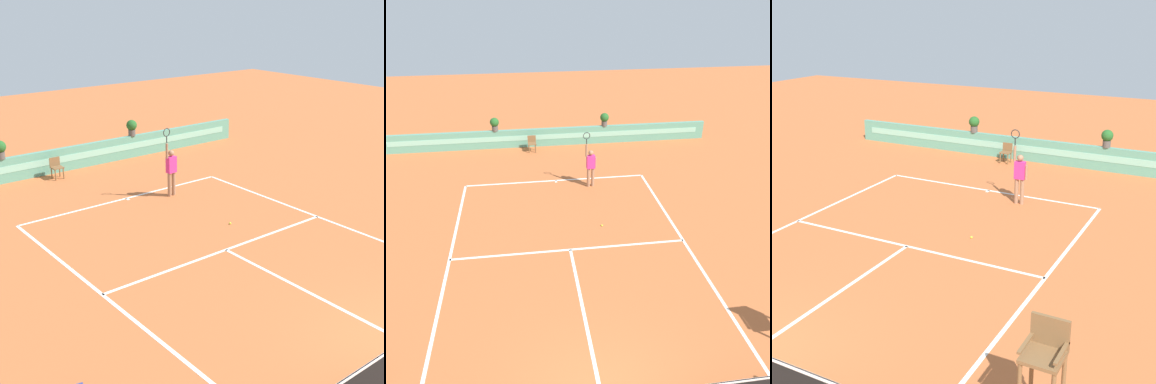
# 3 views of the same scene
# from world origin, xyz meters

# --- Properties ---
(ground_plane) EXTENTS (60.00, 60.00, 0.00)m
(ground_plane) POSITION_xyz_m (0.00, 6.00, 0.00)
(ground_plane) COLOR #BC6033
(court_lines) EXTENTS (8.32, 11.94, 0.01)m
(court_lines) POSITION_xyz_m (0.00, 6.72, 0.00)
(court_lines) COLOR white
(court_lines) RESTS_ON ground
(back_wall_barrier) EXTENTS (18.00, 0.21, 1.00)m
(back_wall_barrier) POSITION_xyz_m (0.00, 16.39, 0.50)
(back_wall_barrier) COLOR #599E84
(back_wall_barrier) RESTS_ON ground
(umpire_chair) EXTENTS (0.60, 0.60, 2.14)m
(umpire_chair) POSITION_xyz_m (5.83, 1.26, 1.34)
(umpire_chair) COLOR brown
(umpire_chair) RESTS_ON ground
(ball_kid_chair) EXTENTS (0.44, 0.44, 0.85)m
(ball_kid_chair) POSITION_xyz_m (-0.93, 15.66, 0.48)
(ball_kid_chair) COLOR brown
(ball_kid_chair) RESTS_ON ground
(tennis_player) EXTENTS (0.62, 0.25, 2.58)m
(tennis_player) POSITION_xyz_m (1.50, 11.11, 1.05)
(tennis_player) COLOR #9E7051
(tennis_player) RESTS_ON ground
(tennis_ball_near_baseline) EXTENTS (0.07, 0.07, 0.07)m
(tennis_ball_near_baseline) POSITION_xyz_m (1.38, 7.74, 0.03)
(tennis_ball_near_baseline) COLOR #CCE033
(tennis_ball_near_baseline) RESTS_ON ground
(potted_plant_right) EXTENTS (0.48, 0.48, 0.72)m
(potted_plant_right) POSITION_xyz_m (3.17, 16.39, 1.41)
(potted_plant_right) COLOR #514C47
(potted_plant_right) RESTS_ON back_wall_barrier
(potted_plant_left) EXTENTS (0.48, 0.48, 0.72)m
(potted_plant_left) POSITION_xyz_m (-2.85, 16.39, 1.41)
(potted_plant_left) COLOR #514C47
(potted_plant_left) RESTS_ON back_wall_barrier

